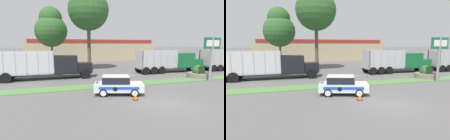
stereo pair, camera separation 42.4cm
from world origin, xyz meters
TOP-DOWN VIEW (x-y plane):
  - ground_plane at (0.00, 0.00)m, footprint 600.00×600.00m
  - grass_verge at (0.00, 6.57)m, footprint 120.00×2.06m
  - centre_line_2 at (-13.34, 11.60)m, footprint 2.40×0.14m
  - centre_line_3 at (-7.94, 11.60)m, footprint 2.40×0.14m
  - centre_line_4 at (-2.54, 11.60)m, footprint 2.40×0.14m
  - centre_line_5 at (2.86, 11.60)m, footprint 2.40×0.14m
  - centre_line_6 at (8.26, 11.60)m, footprint 2.40×0.14m
  - centre_line_7 at (13.66, 11.60)m, footprint 2.40×0.14m
  - centre_line_8 at (19.06, 11.60)m, footprint 2.40×0.14m
  - dump_truck_lead at (-7.98, 12.26)m, footprint 11.78×2.65m
  - dump_truck_mid at (10.24, 12.60)m, footprint 10.90×2.69m
  - rally_car at (-2.46, 3.26)m, footprint 4.42×2.84m
  - store_sign_post at (9.67, 5.33)m, footprint 2.29×0.28m
  - stone_planter at (10.00, 7.44)m, footprint 2.71×2.71m
  - traffic_cone at (-1.65, 1.42)m, footprint 0.41×0.41m
  - store_building_backdrop at (1.91, 38.92)m, footprint 33.07×12.10m
  - tree_behind_left at (-2.22, 18.51)m, footprint 6.58×6.58m
  - tree_behind_centre at (-8.22, 24.35)m, footprint 5.85×5.85m

SIDE VIEW (x-z plane):
  - ground_plane at x=0.00m, z-range 0.00..0.00m
  - centre_line_2 at x=-13.34m, z-range 0.00..0.01m
  - centre_line_3 at x=-7.94m, z-range 0.00..0.01m
  - centre_line_4 at x=-2.54m, z-range 0.00..0.01m
  - centre_line_5 at x=2.86m, z-range 0.00..0.01m
  - centre_line_6 at x=8.26m, z-range 0.00..0.01m
  - centre_line_7 at x=13.66m, z-range 0.00..0.01m
  - centre_line_8 at x=19.06m, z-range 0.00..0.01m
  - grass_verge at x=0.00m, z-range 0.00..0.06m
  - traffic_cone at x=-1.65m, z-range -0.01..0.58m
  - stone_planter at x=10.00m, z-range -0.27..1.40m
  - rally_car at x=-2.46m, z-range 0.01..1.66m
  - dump_truck_mid at x=10.24m, z-range -0.16..3.33m
  - dump_truck_lead at x=-7.98m, z-range -0.13..3.31m
  - store_building_backdrop at x=1.91m, z-range 0.00..5.58m
  - store_sign_post at x=9.67m, z-range 1.01..6.14m
  - tree_behind_centre at x=-8.22m, z-range 1.76..12.88m
  - tree_behind_left at x=-2.22m, z-range 3.04..17.74m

